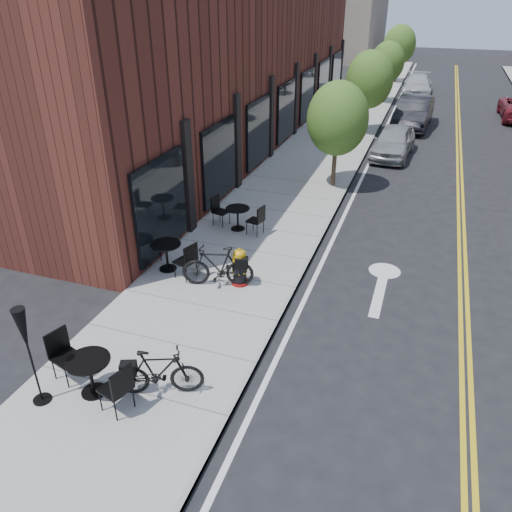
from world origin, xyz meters
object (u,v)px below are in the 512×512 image
at_px(bistro_set_b, 167,253).
at_px(parked_car_c, 417,85).
at_px(bicycle_right, 159,372).
at_px(patio_umbrella, 25,337).
at_px(bistro_set_a, 90,371).
at_px(bistro_set_c, 238,215).
at_px(parked_car_b, 414,112).
at_px(parked_car_a, 393,142).
at_px(fire_hydrant, 240,267).
at_px(bicycle_left, 218,266).

xyz_separation_m(bistro_set_b, parked_car_c, (4.74, 27.56, 0.04)).
height_order(bicycle_right, bistro_set_b, bistro_set_b).
height_order(bicycle_right, patio_umbrella, patio_umbrella).
distance_m(bistro_set_a, bistro_set_c, 7.48).
distance_m(bicycle_right, parked_car_b, 22.51).
xyz_separation_m(parked_car_a, parked_car_c, (0.15, 15.03, -0.01)).
relative_size(bicycle_right, bistro_set_a, 0.85).
height_order(bicycle_right, parked_car_c, parked_car_c).
distance_m(fire_hydrant, patio_umbrella, 5.45).
bearing_deg(bistro_set_b, bicycle_left, 7.78).
bearing_deg(fire_hydrant, parked_car_a, 62.11).
relative_size(bistro_set_b, patio_umbrella, 0.93).
bearing_deg(bicycle_left, bistro_set_b, -116.28).
relative_size(patio_umbrella, parked_car_a, 0.51).
distance_m(parked_car_a, parked_car_b, 5.66).
height_order(fire_hydrant, patio_umbrella, patio_umbrella).
relative_size(parked_car_a, parked_car_b, 0.82).
height_order(fire_hydrant, bistro_set_c, fire_hydrant).
bearing_deg(parked_car_a, fire_hydrant, -97.21).
bearing_deg(fire_hydrant, parked_car_b, 64.06).
relative_size(bicycle_left, parked_car_a, 0.46).
distance_m(fire_hydrant, bicycle_left, 0.55).
bearing_deg(parked_car_b, bicycle_right, -94.08).
distance_m(bistro_set_b, bistro_set_c, 3.06).
height_order(bicycle_left, bistro_set_b, bicycle_left).
bearing_deg(parked_car_c, fire_hydrant, -97.31).
distance_m(bistro_set_c, parked_car_c, 24.93).
bearing_deg(parked_car_b, fire_hydrant, -95.75).
height_order(bicycle_right, bistro_set_a, bistro_set_a).
bearing_deg(parked_car_c, bistro_set_b, -101.56).
bearing_deg(bistro_set_a, parked_car_b, 96.52).
bearing_deg(parked_car_a, parked_car_b, 89.18).
bearing_deg(parked_car_c, patio_umbrella, -99.90).
height_order(bistro_set_b, bistro_set_c, bistro_set_b).
bearing_deg(parked_car_b, bistro_set_a, -96.88).
distance_m(fire_hydrant, parked_car_c, 27.73).
distance_m(fire_hydrant, bicycle_right, 4.10).
xyz_separation_m(patio_umbrella, parked_car_b, (4.97, 23.20, -0.78)).
relative_size(fire_hydrant, parked_car_c, 0.22).
xyz_separation_m(bistro_set_a, parked_car_c, (3.87, 32.11, 0.03)).
bearing_deg(bistro_set_a, patio_umbrella, -131.01).
relative_size(parked_car_a, parked_car_c, 0.87).
bearing_deg(patio_umbrella, parked_car_b, 77.90).
xyz_separation_m(bicycle_left, parked_car_c, (3.15, 27.86, -0.00)).
height_order(bistro_set_b, patio_umbrella, patio_umbrella).
distance_m(bistro_set_b, patio_umbrella, 5.12).
bearing_deg(parked_car_a, parked_car_c, 93.52).
xyz_separation_m(fire_hydrant, parked_car_b, (3.00, 18.21, 0.20)).
relative_size(fire_hydrant, bicycle_left, 0.56).
xyz_separation_m(fire_hydrant, parked_car_c, (2.67, 27.60, 0.07)).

